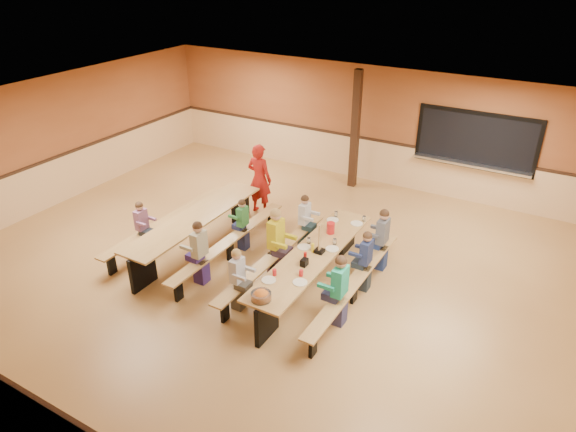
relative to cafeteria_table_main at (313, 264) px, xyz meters
The scene contains 23 objects.
ground 1.16m from the cafeteria_table_main, 169.50° to the left, with size 12.00×12.00×0.00m, color #A1723D.
room_envelope 1.05m from the cafeteria_table_main, 169.50° to the left, with size 12.04×10.04×3.02m.
kitchen_pass_through 5.47m from the cafeteria_table_main, 72.96° to the left, with size 2.78×0.28×1.38m.
structural_post 4.85m from the cafeteria_table_main, 104.90° to the left, with size 0.18×0.18×3.00m, color black.
cafeteria_table_main is the anchor object (origin of this frame).
cafeteria_table_second 2.70m from the cafeteria_table_main, behind, with size 1.91×3.70×0.74m.
seated_child_white_left 1.41m from the cafeteria_table_main, 125.71° to the right, with size 0.34×0.28×1.16m, color silver, non-canonical shape.
seated_adult_yellow 0.84m from the cafeteria_table_main, behind, with size 0.44×0.36×1.35m, color gold, non-canonical shape.
seated_child_grey_left 1.47m from the cafeteria_table_main, 124.10° to the left, with size 0.35×0.28×1.16m, color silver, non-canonical shape.
seated_child_teal_right 1.06m from the cafeteria_table_main, 38.39° to the right, with size 0.40×0.33×1.28m, color #21A37C, non-canonical shape.
seated_child_navy_right 0.94m from the cafeteria_table_main, 28.60° to the left, with size 0.35×0.28×1.17m, color navy, non-canonical shape.
seated_child_char_right 1.51m from the cafeteria_table_main, 56.73° to the left, with size 0.39×0.32×1.24m, color #545760, non-canonical shape.
seated_child_purple_sec 3.57m from the cafeteria_table_main, behind, with size 0.33×0.27×1.13m, color #935D87, non-canonical shape.
seated_child_green_sec 1.94m from the cafeteria_table_main, 164.28° to the left, with size 0.32×0.26×1.10m, color #337F3C, non-canonical shape.
seated_child_tan_sec 2.06m from the cafeteria_table_main, 155.67° to the right, with size 0.38×0.31×1.24m, color #AFAC8C, non-canonical shape.
standing_woman 3.28m from the cafeteria_table_main, 139.61° to the left, with size 0.61×0.40×1.67m, color #A91913.
punch_pitcher 0.88m from the cafeteria_table_main, 93.52° to the left, with size 0.16×0.16×0.22m, color red.
chip_bowl 1.62m from the cafeteria_table_main, 92.44° to the right, with size 0.32×0.32×0.15m, color orange, non-canonical shape.
napkin_dispenser 0.51m from the cafeteria_table_main, 82.54° to the right, with size 0.10×0.14×0.13m, color black.
condiment_mustard 0.30m from the cafeteria_table_main, 123.49° to the left, with size 0.06×0.06×0.17m, color yellow.
condiment_ketchup 0.41m from the cafeteria_table_main, 90.27° to the right, with size 0.06×0.06×0.17m, color #B2140F.
table_paddle 0.37m from the cafeteria_table_main, 45.04° to the left, with size 0.16×0.16×0.56m.
place_settings 0.27m from the cafeteria_table_main, ahead, with size 0.65×3.30×0.11m, color beige, non-canonical shape.
Camera 1 is at (4.51, -7.10, 5.54)m, focal length 32.00 mm.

